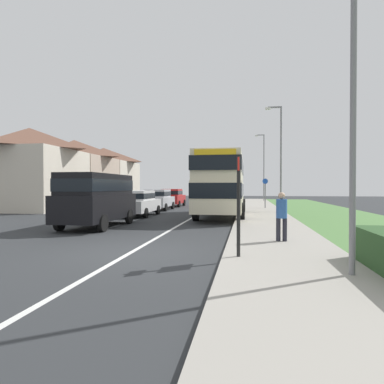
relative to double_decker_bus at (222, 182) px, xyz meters
name	(u,v)px	position (x,y,z in m)	size (l,w,h in m)	color
ground_plane	(130,253)	(-1.70, -11.88, -2.14)	(120.00, 120.00, 0.00)	#2D3033
lane_marking_centre	(183,223)	(-1.70, -3.88, -2.14)	(0.14, 60.00, 0.01)	silver
pavement_near_side	(270,228)	(2.50, -5.88, -2.08)	(3.20, 68.00, 0.12)	#9E998E
grass_verge_seaward	(376,230)	(6.80, -5.88, -2.10)	(6.00, 68.00, 0.08)	#517F42
double_decker_bus	(222,182)	(0.00, 0.00, 0.00)	(2.80, 9.78, 3.70)	beige
parked_van_black	(97,196)	(-5.25, -6.34, -0.72)	(2.11, 5.04, 2.42)	black
parked_car_white	(138,202)	(-5.28, -0.45, -1.25)	(2.00, 4.47, 1.60)	silver
parked_car_silver	(158,199)	(-5.43, 5.06, -1.24)	(1.96, 4.05, 1.63)	#B7B7BC
parked_car_red	(172,197)	(-5.39, 10.05, -1.24)	(1.94, 4.03, 1.63)	#B21E1E
pedestrian_at_stop	(282,214)	(2.59, -9.87, -1.17)	(0.34, 0.34, 1.67)	#23232D
bus_stop_sign	(239,199)	(1.30, -12.46, -0.60)	(0.09, 0.52, 2.60)	black
cycle_route_sign	(265,192)	(3.00, 7.37, -0.71)	(0.44, 0.08, 2.52)	slate
street_lamp_near	(348,60)	(3.43, -13.86, 2.17)	(1.14, 0.20, 7.52)	slate
street_lamp_mid	(279,152)	(3.75, 3.42, 2.14)	(1.14, 0.20, 7.46)	slate
street_lamp_far	(263,164)	(3.52, 22.23, 2.61)	(1.14, 0.20, 8.37)	slate
house_terrace_far_side	(74,173)	(-15.40, 10.29, 1.10)	(6.80, 20.73, 6.48)	beige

